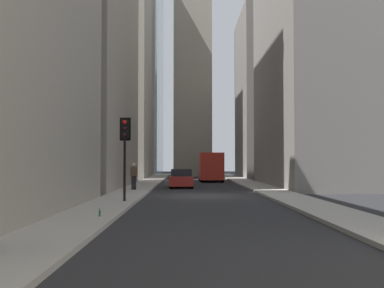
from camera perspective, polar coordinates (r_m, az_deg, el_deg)
name	(u,v)px	position (r m, az deg, el deg)	size (l,w,h in m)	color
ground_plane	(204,196)	(27.89, 1.42, -6.23)	(135.00, 135.00, 0.00)	#262628
sidewalk_right	(127,195)	(28.09, -7.84, -6.04)	(90.00, 2.20, 0.14)	#A8A399
sidewalk_left	(280,194)	(28.40, 10.58, -5.98)	(90.00, 2.20, 0.14)	#A8A399
building_left_far	(280,96)	(60.13, 10.56, 5.73)	(13.03, 10.00, 20.34)	gray
building_right_far	(111,56)	(61.91, -9.69, 10.34)	(17.97, 10.00, 30.64)	#A8A091
glass_tower_distant	(121,7)	(87.58, -8.53, 16.03)	(20.24, 14.00, 58.47)	#9EB7C1
church_spire	(193,21)	(68.47, 0.07, 14.56)	(5.69, 5.69, 41.40)	gray
delivery_truck	(211,167)	(47.57, 2.27, -2.77)	(6.46, 2.25, 2.84)	red
sedan_red	(182,179)	(36.56, -1.26, -4.21)	(4.30, 1.78, 1.42)	maroon
traffic_light_foreground	(125,139)	(22.62, -8.09, 0.56)	(0.43, 0.52, 3.96)	black
pedestrian	(134,175)	(31.63, -7.01, -3.73)	(0.26, 0.44, 1.76)	black
discarded_bottle	(100,213)	(16.49, -11.05, -8.18)	(0.07, 0.07, 0.27)	#236033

